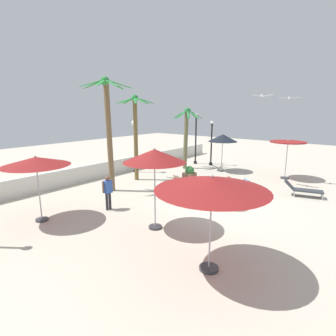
{
  "coord_description": "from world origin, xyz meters",
  "views": [
    {
      "loc": [
        -11.09,
        -5.8,
        4.53
      ],
      "look_at": [
        0.0,
        3.06,
        1.4
      ],
      "focal_mm": 28.9,
      "sensor_mm": 36.0,
      "label": 1
    }
  ],
  "objects_px": {
    "lamp_post_0": "(196,137)",
    "lounge_chair_2": "(231,188)",
    "guest_0": "(108,190)",
    "patio_umbrella_0": "(36,162)",
    "palm_tree_1": "(135,126)",
    "seagull_1": "(289,98)",
    "patio_umbrella_3": "(288,145)",
    "lamp_post_2": "(135,138)",
    "palm_tree_2": "(108,122)",
    "lamp_post_3": "(211,142)",
    "seagull_0": "(262,96)",
    "patio_umbrella_2": "(154,156)",
    "lounge_chair_0": "(189,182)",
    "palm_tree_0": "(186,130)",
    "patio_umbrella_4": "(223,138)",
    "guest_1": "(228,190)",
    "patio_umbrella_1": "(212,184)",
    "lounge_chair_1": "(303,189)",
    "planter": "(190,173)"
  },
  "relations": [
    {
      "from": "lamp_post_3",
      "to": "guest_1",
      "type": "relative_size",
      "value": 2.26
    },
    {
      "from": "lamp_post_2",
      "to": "guest_1",
      "type": "xyz_separation_m",
      "value": [
        -2.71,
        -8.65,
        -1.55
      ]
    },
    {
      "from": "palm_tree_2",
      "to": "lounge_chair_2",
      "type": "xyz_separation_m",
      "value": [
        3.46,
        -5.62,
        -3.46
      ]
    },
    {
      "from": "guest_0",
      "to": "lounge_chair_2",
      "type": "bearing_deg",
      "value": -32.6
    },
    {
      "from": "lounge_chair_1",
      "to": "seagull_1",
      "type": "relative_size",
      "value": 1.64
    },
    {
      "from": "lamp_post_3",
      "to": "seagull_0",
      "type": "distance_m",
      "value": 7.06
    },
    {
      "from": "patio_umbrella_4",
      "to": "seagull_0",
      "type": "bearing_deg",
      "value": -121.27
    },
    {
      "from": "palm_tree_1",
      "to": "seagull_1",
      "type": "distance_m",
      "value": 9.3
    },
    {
      "from": "patio_umbrella_1",
      "to": "palm_tree_1",
      "type": "height_order",
      "value": "palm_tree_1"
    },
    {
      "from": "patio_umbrella_3",
      "to": "lounge_chair_2",
      "type": "height_order",
      "value": "patio_umbrella_3"
    },
    {
      "from": "lounge_chair_0",
      "to": "palm_tree_1",
      "type": "bearing_deg",
      "value": 95.32
    },
    {
      "from": "patio_umbrella_4",
      "to": "palm_tree_2",
      "type": "xyz_separation_m",
      "value": [
        -8.27,
        2.52,
        1.39
      ]
    },
    {
      "from": "palm_tree_2",
      "to": "lamp_post_0",
      "type": "distance_m",
      "value": 9.6
    },
    {
      "from": "patio_umbrella_3",
      "to": "palm_tree_0",
      "type": "bearing_deg",
      "value": 101.42
    },
    {
      "from": "palm_tree_2",
      "to": "lamp_post_3",
      "type": "bearing_deg",
      "value": -4.68
    },
    {
      "from": "lamp_post_3",
      "to": "planter",
      "type": "relative_size",
      "value": 4.2
    },
    {
      "from": "lounge_chair_2",
      "to": "seagull_1",
      "type": "xyz_separation_m",
      "value": [
        4.26,
        -1.36,
        4.75
      ]
    },
    {
      "from": "palm_tree_1",
      "to": "patio_umbrella_0",
      "type": "bearing_deg",
      "value": -167.06
    },
    {
      "from": "lamp_post_0",
      "to": "lounge_chair_2",
      "type": "xyz_separation_m",
      "value": [
        -5.99,
        -6.15,
        -1.86
      ]
    },
    {
      "from": "patio_umbrella_3",
      "to": "lamp_post_2",
      "type": "xyz_separation_m",
      "value": [
        -4.84,
        9.05,
        0.27
      ]
    },
    {
      "from": "lamp_post_2",
      "to": "lounge_chair_1",
      "type": "distance_m",
      "value": 11.19
    },
    {
      "from": "patio_umbrella_3",
      "to": "palm_tree_1",
      "type": "distance_m",
      "value": 9.85
    },
    {
      "from": "patio_umbrella_1",
      "to": "guest_1",
      "type": "xyz_separation_m",
      "value": [
        4.63,
        1.74,
        -1.59
      ]
    },
    {
      "from": "palm_tree_1",
      "to": "palm_tree_2",
      "type": "xyz_separation_m",
      "value": [
        -2.66,
        -0.65,
        0.37
      ]
    },
    {
      "from": "patio_umbrella_4",
      "to": "lamp_post_2",
      "type": "distance_m",
      "value": 6.32
    },
    {
      "from": "patio_umbrella_2",
      "to": "guest_0",
      "type": "bearing_deg",
      "value": 87.27
    },
    {
      "from": "patio_umbrella_3",
      "to": "lamp_post_3",
      "type": "relative_size",
      "value": 0.72
    },
    {
      "from": "lamp_post_3",
      "to": "lounge_chair_1",
      "type": "xyz_separation_m",
      "value": [
        -4.09,
        -7.84,
        -1.5
      ]
    },
    {
      "from": "patio_umbrella_3",
      "to": "seagull_0",
      "type": "xyz_separation_m",
      "value": [
        -2.77,
        0.88,
        3.01
      ]
    },
    {
      "from": "palm_tree_2",
      "to": "guest_1",
      "type": "bearing_deg",
      "value": -77.54
    },
    {
      "from": "patio_umbrella_2",
      "to": "palm_tree_2",
      "type": "distance_m",
      "value": 5.62
    },
    {
      "from": "patio_umbrella_2",
      "to": "guest_1",
      "type": "xyz_separation_m",
      "value": [
        3.5,
        -1.29,
        -1.86
      ]
    },
    {
      "from": "seagull_1",
      "to": "lamp_post_0",
      "type": "bearing_deg",
      "value": 77.02
    },
    {
      "from": "patio_umbrella_3",
      "to": "palm_tree_1",
      "type": "bearing_deg",
      "value": 130.26
    },
    {
      "from": "patio_umbrella_3",
      "to": "seagull_0",
      "type": "distance_m",
      "value": 4.18
    },
    {
      "from": "patio_umbrella_0",
      "to": "lounge_chair_1",
      "type": "bearing_deg",
      "value": -37.12
    },
    {
      "from": "patio_umbrella_2",
      "to": "seagull_1",
      "type": "relative_size",
      "value": 2.61
    },
    {
      "from": "patio_umbrella_3",
      "to": "guest_0",
      "type": "bearing_deg",
      "value": 156.94
    },
    {
      "from": "guest_0",
      "to": "patio_umbrella_0",
      "type": "bearing_deg",
      "value": 155.27
    },
    {
      "from": "palm_tree_2",
      "to": "seagull_0",
      "type": "distance_m",
      "value": 8.69
    },
    {
      "from": "lamp_post_0",
      "to": "patio_umbrella_0",
      "type": "bearing_deg",
      "value": -173.74
    },
    {
      "from": "lounge_chair_1",
      "to": "palm_tree_2",
      "type": "bearing_deg",
      "value": 123.07
    },
    {
      "from": "seagull_1",
      "to": "guest_1",
      "type": "bearing_deg",
      "value": 174.87
    },
    {
      "from": "seagull_0",
      "to": "palm_tree_0",
      "type": "bearing_deg",
      "value": 77.5
    },
    {
      "from": "patio_umbrella_0",
      "to": "seagull_1",
      "type": "relative_size",
      "value": 2.28
    },
    {
      "from": "guest_0",
      "to": "planter",
      "type": "bearing_deg",
      "value": 2.19
    },
    {
      "from": "palm_tree_0",
      "to": "patio_umbrella_3",
      "type": "bearing_deg",
      "value": -78.58
    },
    {
      "from": "patio_umbrella_2",
      "to": "lounge_chair_0",
      "type": "bearing_deg",
      "value": 20.33
    },
    {
      "from": "planter",
      "to": "palm_tree_0",
      "type": "bearing_deg",
      "value": 39.2
    },
    {
      "from": "patio_umbrella_0",
      "to": "seagull_0",
      "type": "distance_m",
      "value": 12.09
    }
  ]
}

